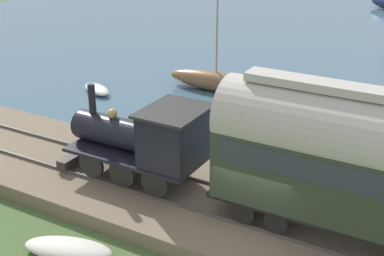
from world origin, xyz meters
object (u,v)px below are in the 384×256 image
at_px(steam_locomotive, 148,138).
at_px(rowboat_off_pier, 373,156).
at_px(sailboat_brown, 216,81).
at_px(rowboat_near_shore, 97,89).
at_px(beached_dinghy, 68,249).
at_px(passenger_coach, 357,159).

xyz_separation_m(steam_locomotive, rowboat_off_pier, (6.76, -6.46, -2.03)).
bearing_deg(sailboat_brown, rowboat_near_shore, 122.83).
bearing_deg(steam_locomotive, rowboat_near_shore, 48.33).
xyz_separation_m(sailboat_brown, beached_dinghy, (-15.61, -3.02, -0.35)).
height_order(sailboat_brown, rowboat_off_pier, sailboat_brown).
height_order(steam_locomotive, rowboat_near_shore, steam_locomotive).
bearing_deg(beached_dinghy, rowboat_off_pier, -31.12).
distance_m(steam_locomotive, passenger_coach, 7.16).
distance_m(passenger_coach, sailboat_brown, 15.58).
distance_m(steam_locomotive, beached_dinghy, 4.69).
distance_m(rowboat_off_pier, beached_dinghy, 12.81).
xyz_separation_m(rowboat_off_pier, beached_dinghy, (-10.96, 6.62, -0.04)).
bearing_deg(rowboat_off_pier, passenger_coach, -125.13).
relative_size(steam_locomotive, beached_dinghy, 1.85).
relative_size(steam_locomotive, sailboat_brown, 0.95).
xyz_separation_m(passenger_coach, rowboat_off_pier, (6.76, 0.64, -2.97)).
xyz_separation_m(passenger_coach, rowboat_near_shore, (7.81, 15.87, -3.01)).
xyz_separation_m(steam_locomotive, passenger_coach, (-0.00, -7.10, 0.94)).
height_order(sailboat_brown, beached_dinghy, sailboat_brown).
height_order(passenger_coach, rowboat_off_pier, passenger_coach).
distance_m(sailboat_brown, rowboat_near_shore, 6.66).
xyz_separation_m(passenger_coach, sailboat_brown, (11.40, 10.28, -2.66)).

